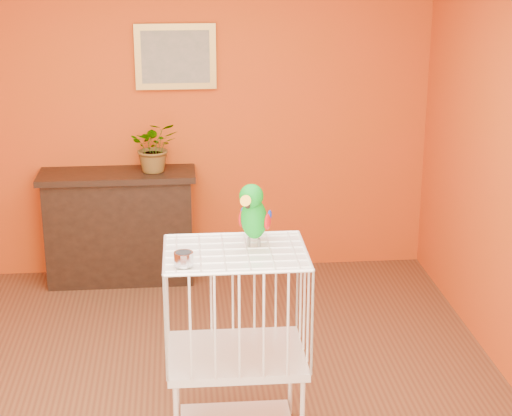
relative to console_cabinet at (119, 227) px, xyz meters
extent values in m
plane|color=brown|center=(0.48, -2.04, -0.45)|extent=(4.50, 4.50, 0.00)
plane|color=#C74212|center=(0.48, 0.21, 0.85)|extent=(4.00, 0.00, 4.00)
cube|color=black|center=(0.00, 0.00, -0.02)|extent=(1.13, 0.38, 0.85)
cube|color=black|center=(0.00, 0.00, 0.42)|extent=(1.20, 0.43, 0.05)
cube|color=black|center=(0.00, -0.16, -0.02)|extent=(0.79, 0.02, 0.42)
cube|color=brown|center=(-0.23, -0.04, -0.12)|extent=(0.05, 0.17, 0.26)
cube|color=#30572B|center=(-0.16, -0.04, -0.12)|extent=(0.05, 0.17, 0.26)
cube|color=brown|center=(-0.07, -0.04, -0.12)|extent=(0.05, 0.17, 0.26)
cube|color=#30572B|center=(0.02, -0.04, -0.12)|extent=(0.05, 0.17, 0.26)
cube|color=brown|center=(0.11, -0.04, -0.12)|extent=(0.05, 0.17, 0.26)
imported|color=#26722D|center=(0.30, -0.02, 0.60)|extent=(0.38, 0.42, 0.31)
cube|color=gold|center=(0.48, 0.18, 1.30)|extent=(0.62, 0.03, 0.50)
cube|color=gray|center=(0.48, 0.17, 1.30)|extent=(0.52, 0.01, 0.40)
cube|color=silver|center=(0.75, -2.35, 0.07)|extent=(0.73, 0.56, 0.04)
cube|color=silver|center=(0.75, -2.35, 0.66)|extent=(0.73, 0.56, 0.01)
cylinder|color=silver|center=(0.43, -2.10, -0.20)|extent=(0.03, 0.03, 0.50)
cylinder|color=silver|center=(1.08, -2.10, -0.20)|extent=(0.03, 0.03, 0.50)
cylinder|color=silver|center=(0.49, -2.52, 0.70)|extent=(0.10, 0.10, 0.07)
cylinder|color=#59544C|center=(0.83, -2.27, 0.69)|extent=(0.02, 0.02, 0.05)
cylinder|color=#59544C|center=(0.88, -2.30, 0.69)|extent=(0.02, 0.02, 0.05)
ellipsoid|color=#049A13|center=(0.85, -2.28, 0.82)|extent=(0.20, 0.23, 0.25)
ellipsoid|color=#049A13|center=(0.84, -2.32, 0.95)|extent=(0.16, 0.17, 0.12)
cone|color=orange|center=(0.81, -2.37, 0.94)|extent=(0.09, 0.10, 0.08)
cone|color=black|center=(0.82, -2.36, 0.92)|extent=(0.04, 0.04, 0.03)
sphere|color=black|center=(0.79, -2.32, 0.96)|extent=(0.02, 0.02, 0.02)
sphere|color=black|center=(0.87, -2.36, 0.96)|extent=(0.02, 0.02, 0.02)
ellipsoid|color=#A50C0C|center=(0.80, -2.25, 0.81)|extent=(0.06, 0.08, 0.09)
ellipsoid|color=navy|center=(0.92, -2.30, 0.81)|extent=(0.06, 0.08, 0.09)
cone|color=#049A13|center=(0.89, -2.21, 0.73)|extent=(0.14, 0.19, 0.14)
camera|label=1|loc=(0.48, -6.41, 2.23)|focal=60.00mm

